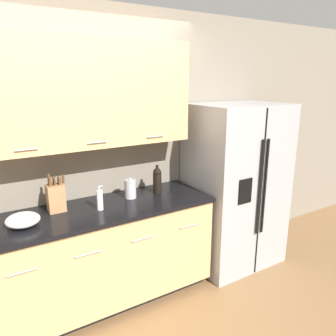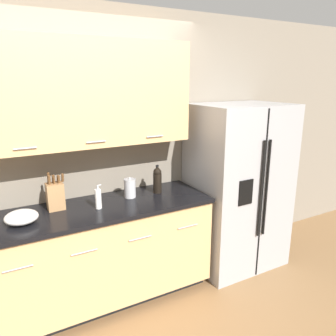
# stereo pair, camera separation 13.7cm
# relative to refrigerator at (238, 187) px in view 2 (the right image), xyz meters

# --- Properties ---
(wall_back) EXTENTS (10.00, 0.39, 2.60)m
(wall_back) POSITION_rel_refrigerator_xyz_m (-1.58, 0.34, 0.58)
(wall_back) COLOR gray
(wall_back) RESTS_ON ground_plane
(counter_unit) EXTENTS (1.95, 0.64, 0.92)m
(counter_unit) POSITION_rel_refrigerator_xyz_m (-1.48, 0.05, -0.40)
(counter_unit) COLOR black
(counter_unit) RESTS_ON ground_plane
(refrigerator) EXTENTS (0.96, 0.74, 1.73)m
(refrigerator) POSITION_rel_refrigerator_xyz_m (0.00, 0.00, 0.00)
(refrigerator) COLOR #9E9EA0
(refrigerator) RESTS_ON ground_plane
(knife_block) EXTENTS (0.15, 0.11, 0.32)m
(knife_block) POSITION_rel_refrigerator_xyz_m (-1.82, 0.16, 0.17)
(knife_block) COLOR #A87A4C
(knife_block) RESTS_ON counter_unit
(wine_bottle) EXTENTS (0.08, 0.08, 0.27)m
(wine_bottle) POSITION_rel_refrigerator_xyz_m (-0.89, 0.12, 0.18)
(wine_bottle) COLOR black
(wine_bottle) RESTS_ON counter_unit
(soap_dispenser) EXTENTS (0.06, 0.05, 0.21)m
(soap_dispenser) POSITION_rel_refrigerator_xyz_m (-1.50, 0.00, 0.14)
(soap_dispenser) COLOR white
(soap_dispenser) RESTS_ON counter_unit
(steel_canister) EXTENTS (0.11, 0.11, 0.19)m
(steel_canister) POSITION_rel_refrigerator_xyz_m (-1.17, 0.13, 0.14)
(steel_canister) COLOR #B7B7BA
(steel_canister) RESTS_ON counter_unit
(mixing_bowl) EXTENTS (0.24, 0.24, 0.09)m
(mixing_bowl) POSITION_rel_refrigerator_xyz_m (-2.10, 0.00, 0.10)
(mixing_bowl) COLOR white
(mixing_bowl) RESTS_ON counter_unit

